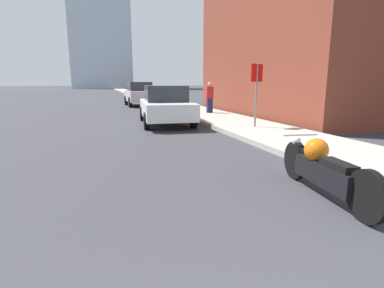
{
  "coord_description": "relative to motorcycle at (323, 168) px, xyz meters",
  "views": [
    {
      "loc": [
        -0.32,
        0.41,
        1.68
      ],
      "look_at": [
        1.29,
        5.64,
        0.56
      ],
      "focal_mm": 28.0,
      "sensor_mm": 36.0,
      "label": 1
    }
  ],
  "objects": [
    {
      "name": "sidewalk",
      "position": [
        2.14,
        36.03,
        -0.35
      ],
      "size": [
        2.69,
        240.0,
        0.15
      ],
      "color": "#9E998E",
      "rests_on": "ground_plane"
    },
    {
      "name": "brick_storefront",
      "position": [
        9.38,
        10.2,
        3.89
      ],
      "size": [
        11.4,
        11.76,
        8.63
      ],
      "color": "brown",
      "rests_on": "ground_plane"
    },
    {
      "name": "motorcycle",
      "position": [
        0.0,
        0.0,
        0.0
      ],
      "size": [
        0.63,
        2.41,
        0.84
      ],
      "rotation": [
        0.0,
        0.0,
        -0.14
      ],
      "color": "black",
      "rests_on": "ground_plane"
    },
    {
      "name": "parked_car_white",
      "position": [
        -0.55,
        8.64,
        0.37
      ],
      "size": [
        2.23,
        4.66,
        1.58
      ],
      "rotation": [
        0.0,
        0.0,
        -0.08
      ],
      "color": "silver",
      "rests_on": "ground_plane"
    },
    {
      "name": "parked_car_silver",
      "position": [
        -0.26,
        19.05,
        0.47
      ],
      "size": [
        2.05,
        4.08,
        1.75
      ],
      "rotation": [
        0.0,
        0.0,
        0.03
      ],
      "color": "#BCBCC1",
      "rests_on": "ground_plane"
    },
    {
      "name": "stop_sign",
      "position": [
        2.11,
        5.92,
        1.21
      ],
      "size": [
        0.57,
        0.26,
        2.18
      ],
      "color": "slate",
      "rests_on": "sidewalk"
    },
    {
      "name": "pedestrian",
      "position": [
        2.36,
        11.23,
        0.52
      ],
      "size": [
        0.36,
        0.22,
        1.57
      ],
      "color": "#1E2347",
      "rests_on": "sidewalk"
    }
  ]
}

